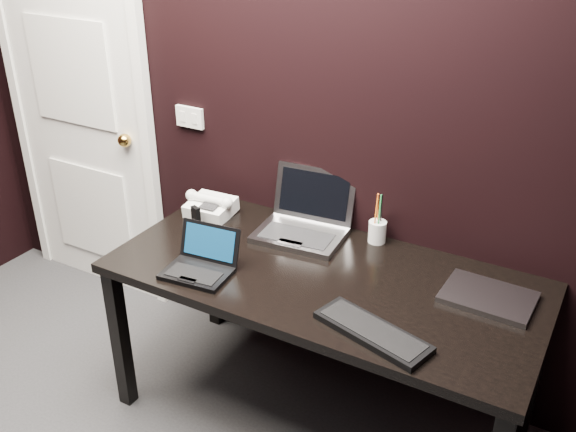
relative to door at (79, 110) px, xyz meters
The scene contains 11 objects.
wall_back 1.37m from the door, ahead, with size 4.00×4.00×0.00m, color black.
door is the anchor object (origin of this frame).
wall_switch 0.73m from the door, ahead, with size 0.15×0.02×0.10m.
desk 1.73m from the door, 12.82° to the right, with size 1.70×0.80×0.74m.
netbook 1.39m from the door, 26.24° to the right, with size 0.28×0.26×0.17m.
silver_laptop 1.45m from the door, ahead, with size 0.40×0.37×0.26m.
ext_keyboard 2.09m from the door, 18.05° to the right, with size 0.44×0.25×0.03m.
closed_laptop 2.29m from the door, ahead, with size 0.33×0.24×0.02m.
desk_phone 1.01m from the door, 10.36° to the right, with size 0.25×0.20×0.12m.
mobile_phone 1.06m from the door, 17.52° to the right, with size 0.07×0.06×0.10m.
pen_cup 1.75m from the door, ahead, with size 0.10×0.10×0.22m.
Camera 1 is at (1.24, -0.53, 2.09)m, focal length 40.00 mm.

